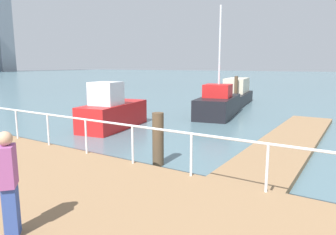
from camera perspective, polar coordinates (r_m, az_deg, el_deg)
ground_plane at (r=15.02m, az=-16.97°, el=-2.51°), size 300.00×300.00×0.00m
floating_dock at (r=12.90m, az=21.36°, el=-4.31°), size 12.71×2.00×0.18m
boardwalk_railing at (r=6.78m, az=17.99°, el=-6.33°), size 0.06×28.93×1.08m
dock_piling_0 at (r=9.46m, az=-1.86°, el=-4.03°), size 0.35×0.35×1.64m
dock_piling_1 at (r=23.81m, az=12.43°, el=4.79°), size 0.26×0.26×2.25m
moored_boat_0 at (r=25.07m, az=12.21°, el=4.19°), size 7.49×3.14×2.01m
moored_boat_3 at (r=15.26m, az=-10.24°, el=1.03°), size 4.39×2.28×2.29m
moored_boat_4 at (r=18.91m, az=9.26°, el=2.50°), size 5.36×2.84×6.48m
pedestrian_0 at (r=5.44m, az=-27.35°, el=-10.66°), size 0.40×0.42×1.68m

